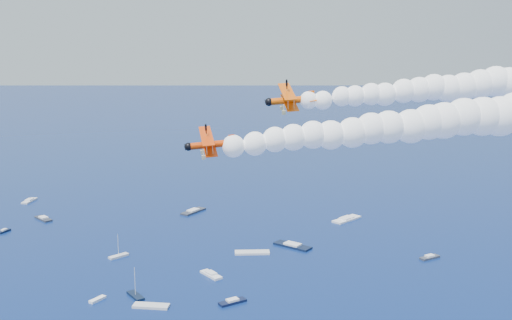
{
  "coord_description": "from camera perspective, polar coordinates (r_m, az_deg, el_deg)",
  "views": [
    {
      "loc": [
        -3.89,
        -63.4,
        69.86
      ],
      "look_at": [
        -3.26,
        22.52,
        52.92
      ],
      "focal_mm": 41.65,
      "sensor_mm": 36.0,
      "label": 1
    }
  ],
  "objects": [
    {
      "name": "biplane_lead",
      "position": [
        97.92,
        3.38,
        5.75
      ],
      "size": [
        9.31,
        10.84,
        8.02
      ],
      "primitive_type": null,
      "rotation": [
        -0.21,
        0.07,
        3.21
      ],
      "color": "#DF4F04"
    },
    {
      "name": "biplane_trail",
      "position": [
        75.82,
        -4.35,
        1.49
      ],
      "size": [
        7.75,
        8.9,
        6.16
      ],
      "primitive_type": null,
      "rotation": [
        -0.19,
        0.07,
        3.28
      ],
      "color": "red"
    },
    {
      "name": "smoke_trail_lead",
      "position": [
        107.2,
        21.23,
        6.84
      ],
      "size": [
        67.36,
        15.72,
        12.15
      ],
      "primitive_type": null,
      "rotation": [
        0.0,
        0.0,
        3.21
      ],
      "color": "white"
    },
    {
      "name": "smoke_trail_trail",
      "position": [
        84.43,
        18.54,
        3.66
      ],
      "size": [
        67.82,
        24.76,
        12.15
      ],
      "primitive_type": null,
      "rotation": [
        0.0,
        0.0,
        3.28
      ],
      "color": "white"
    },
    {
      "name": "spectator_boats",
      "position": [
        188.77,
        0.5,
        -10.46
      ],
      "size": [
        230.68,
        173.78,
        0.7
      ],
      "color": "#313542",
      "rests_on": "ground"
    }
  ]
}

